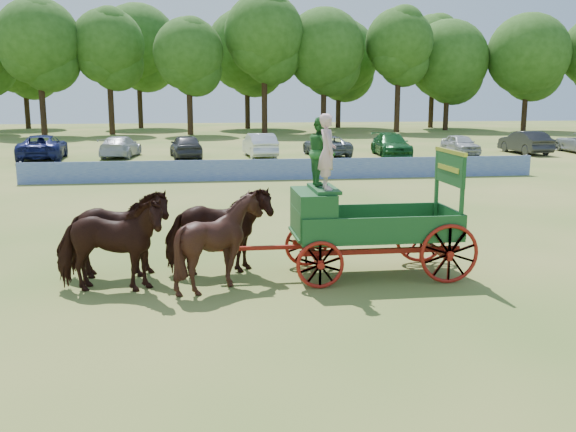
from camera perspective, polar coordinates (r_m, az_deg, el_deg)
The scene contains 9 objects.
ground at distance 15.40m, azimuth 12.84°, elevation -5.67°, with size 160.00×160.00×0.00m, color #9D8A47.
horse_lead_left at distance 14.49m, azimuth -15.60°, elevation -2.50°, with size 1.14×2.51×2.12m, color black.
horse_lead_right at distance 15.56m, azimuth -15.07°, elevation -1.57°, with size 1.14×2.51×2.12m, color black.
horse_wheel_left at distance 14.36m, azimuth -6.06°, elevation -2.27°, with size 1.72×1.93×2.13m, color black.
horse_wheel_right at distance 15.43m, azimuth -6.20°, elevation -1.35°, with size 1.14×2.51×2.12m, color black.
farm_dray at distance 15.16m, azimuth 4.98°, elevation 0.92°, with size 6.00×2.00×3.86m.
sponsor_banner at distance 32.30m, azimuth -0.08°, elevation 4.18°, with size 26.00×0.08×1.05m, color #1C3B9A.
parked_cars at distance 44.02m, azimuth -2.43°, elevation 6.28°, with size 50.87×6.60×1.62m.
treeline at distance 73.99m, azimuth -5.95°, elevation 14.53°, with size 91.40×22.55×14.86m.
Camera 1 is at (-5.34, -13.78, 4.33)m, focal length 40.00 mm.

